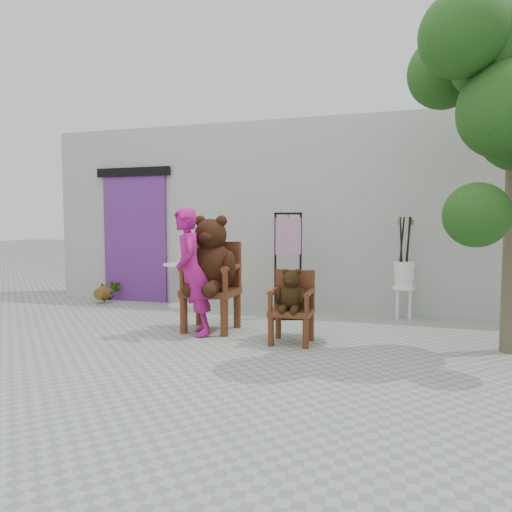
# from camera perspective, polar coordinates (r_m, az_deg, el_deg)

# --- Properties ---
(ground_plane) EXTENTS (60.00, 60.00, 0.00)m
(ground_plane) POSITION_cam_1_polar(r_m,az_deg,el_deg) (4.84, 0.47, -12.15)
(ground_plane) COLOR gray
(ground_plane) RESTS_ON ground
(back_wall) EXTENTS (9.00, 1.00, 3.00)m
(back_wall) POSITION_cam_1_polar(r_m,az_deg,el_deg) (7.68, 6.85, 5.09)
(back_wall) COLOR #B0ACA4
(back_wall) RESTS_ON ground
(doorway) EXTENTS (1.40, 0.11, 2.33)m
(doorway) POSITION_cam_1_polar(r_m,az_deg,el_deg) (8.25, -14.86, 2.57)
(doorway) COLOR #5F2878
(doorway) RESTS_ON ground
(chair_big) EXTENTS (0.72, 0.77, 1.46)m
(chair_big) POSITION_cam_1_polar(r_m,az_deg,el_deg) (5.78, -5.64, -1.32)
(chair_big) COLOR #461F0F
(chair_big) RESTS_ON ground
(chair_small) EXTENTS (0.47, 0.46, 0.85)m
(chair_small) POSITION_cam_1_polar(r_m,az_deg,el_deg) (5.20, 4.52, -5.36)
(chair_small) COLOR #461F0F
(chair_small) RESTS_ON ground
(person) EXTENTS (0.59, 0.67, 1.54)m
(person) POSITION_cam_1_polar(r_m,az_deg,el_deg) (5.56, -7.94, -2.00)
(person) COLOR #A71472
(person) RESTS_ON ground
(cafe_table) EXTENTS (0.60, 0.60, 0.70)m
(cafe_table) POSITION_cam_1_polar(r_m,az_deg,el_deg) (7.63, -9.28, -2.90)
(cafe_table) COLOR white
(cafe_table) RESTS_ON ground
(display_stand) EXTENTS (0.53, 0.46, 1.51)m
(display_stand) POSITION_cam_1_polar(r_m,az_deg,el_deg) (6.55, 4.01, -2.71)
(display_stand) COLOR black
(display_stand) RESTS_ON ground
(stool_bucket) EXTENTS (0.32, 0.32, 1.45)m
(stool_bucket) POSITION_cam_1_polar(r_m,az_deg,el_deg) (6.81, 18.02, -2.15)
(stool_bucket) COLOR white
(stool_bucket) RESTS_ON ground
(tree) EXTENTS (1.96, 1.90, 3.74)m
(tree) POSITION_cam_1_polar(r_m,az_deg,el_deg) (5.53, 29.30, 18.22)
(tree) COLOR #453C29
(tree) RESTS_ON ground
(potted_plant) EXTENTS (0.40, 0.36, 0.43)m
(potted_plant) POSITION_cam_1_polar(r_m,az_deg,el_deg) (8.28, -18.25, -4.09)
(potted_plant) COLOR #10330E
(potted_plant) RESTS_ON ground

